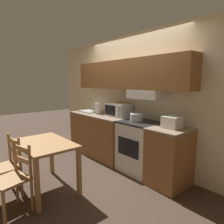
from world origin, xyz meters
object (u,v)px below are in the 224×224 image
(microwave, at_px, (119,110))
(cooking_pot, at_px, (136,117))
(chair_right_of_table, at_px, (13,179))
(chair_left_of_table, at_px, (5,168))
(stove_range, at_px, (140,147))
(toaster, at_px, (172,122))
(paper_towel_roll, at_px, (98,108))
(sink_basin, at_px, (89,111))
(dining_table, at_px, (45,150))

(microwave, bearing_deg, cooking_pot, -10.26)
(microwave, xyz_separation_m, chair_right_of_table, (0.46, -2.17, -0.61))
(cooking_pot, xyz_separation_m, microwave, (-0.59, 0.11, 0.06))
(microwave, bearing_deg, chair_left_of_table, -89.25)
(stove_range, distance_m, toaster, 0.84)
(cooking_pot, bearing_deg, microwave, 169.74)
(toaster, xyz_separation_m, paper_towel_roll, (-1.84, -0.04, 0.03))
(stove_range, height_order, cooking_pot, cooking_pot)
(stove_range, xyz_separation_m, toaster, (0.63, -0.00, 0.55))
(sink_basin, bearing_deg, cooking_pot, 0.47)
(toaster, xyz_separation_m, dining_table, (-1.12, -1.55, -0.39))
(paper_towel_roll, bearing_deg, toaster, 1.18)
(sink_basin, bearing_deg, microwave, 7.46)
(stove_range, xyz_separation_m, chair_left_of_table, (-0.65, -2.05, -0.02))
(cooking_pot, bearing_deg, paper_towel_roll, -178.16)
(paper_towel_roll, height_order, chair_left_of_table, paper_towel_roll)
(toaster, distance_m, sink_basin, 2.23)
(stove_range, xyz_separation_m, chair_right_of_table, (-0.22, -2.07, -0.02))
(paper_towel_roll, relative_size, chair_left_of_table, 0.28)
(microwave, relative_size, sink_basin, 1.04)
(chair_right_of_table, bearing_deg, toaster, 53.22)
(toaster, distance_m, dining_table, 1.95)
(dining_table, bearing_deg, chair_right_of_table, -62.58)
(toaster, bearing_deg, microwave, 175.42)
(toaster, relative_size, paper_towel_roll, 1.11)
(stove_range, height_order, chair_right_of_table, stove_range)
(chair_left_of_table, distance_m, chair_right_of_table, 0.43)
(sink_basin, height_order, paper_towel_roll, sink_basin)
(cooking_pot, relative_size, chair_right_of_table, 0.37)
(dining_table, bearing_deg, sink_basin, 125.77)
(chair_left_of_table, bearing_deg, stove_range, 64.89)
(cooking_pot, distance_m, toaster, 0.72)
(dining_table, bearing_deg, toaster, 54.04)
(cooking_pot, xyz_separation_m, sink_basin, (-1.51, -0.01, -0.06))
(sink_basin, height_order, chair_left_of_table, sink_basin)
(toaster, bearing_deg, sink_basin, -179.63)
(stove_range, distance_m, paper_towel_roll, 1.34)
(cooking_pot, relative_size, paper_towel_roll, 1.32)
(toaster, relative_size, dining_table, 0.27)
(dining_table, bearing_deg, stove_range, 72.47)
(stove_range, relative_size, dining_table, 0.91)
(sink_basin, xyz_separation_m, dining_table, (1.11, -1.54, -0.32))
(microwave, relative_size, paper_towel_roll, 2.11)
(cooking_pot, distance_m, chair_right_of_table, 2.14)
(stove_range, height_order, chair_left_of_table, stove_range)
(cooking_pot, height_order, chair_left_of_table, cooking_pot)
(cooking_pot, distance_m, microwave, 0.61)
(chair_left_of_table, bearing_deg, chair_right_of_table, -9.26)
(sink_basin, xyz_separation_m, chair_right_of_table, (1.37, -2.05, -0.50))
(microwave, relative_size, chair_left_of_table, 0.59)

